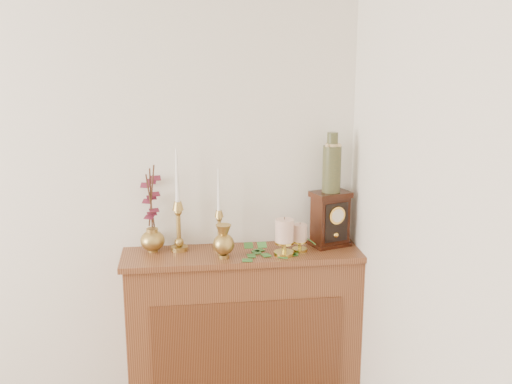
{
  "coord_description": "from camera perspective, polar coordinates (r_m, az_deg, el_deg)",
  "views": [
    {
      "loc": [
        1.09,
        -0.79,
        1.95
      ],
      "look_at": [
        1.46,
        2.05,
        1.25
      ],
      "focal_mm": 42.0,
      "sensor_mm": 36.0,
      "label": 1
    }
  ],
  "objects": [
    {
      "name": "mantel_clock",
      "position": [
        3.16,
        7.1,
        -2.6
      ],
      "size": [
        0.23,
        0.19,
        0.29
      ],
      "rotation": [
        0.0,
        0.0,
        0.33
      ],
      "color": "#34150A",
      "rests_on": "console_shelf"
    },
    {
      "name": "ginger_jar",
      "position": [
        3.1,
        -9.9,
        -1.78
      ],
      "size": [
        0.19,
        0.2,
        0.46
      ],
      "rotation": [
        0.0,
        0.0,
        -0.05
      ],
      "color": "tan",
      "rests_on": "console_shelf"
    },
    {
      "name": "ceramic_vase",
      "position": [
        3.09,
        7.23,
        2.52
      ],
      "size": [
        0.1,
        0.1,
        0.31
      ],
      "rotation": [
        0.0,
        0.0,
        0.33
      ],
      "color": "#193325",
      "rests_on": "mantel_clock"
    },
    {
      "name": "pillar_candle_left",
      "position": [
        3.0,
        2.71,
        -4.14
      ],
      "size": [
        0.1,
        0.1,
        0.2
      ],
      "rotation": [
        0.0,
        0.0,
        -0.42
      ],
      "color": "gold",
      "rests_on": "console_shelf"
    },
    {
      "name": "pillar_candle_right",
      "position": [
        3.07,
        4.2,
        -4.21
      ],
      "size": [
        0.08,
        0.08,
        0.15
      ],
      "rotation": [
        0.0,
        0.0,
        0.32
      ],
      "color": "gold",
      "rests_on": "console_shelf"
    },
    {
      "name": "candlestick_center",
      "position": [
        3.08,
        -3.53,
        -2.98
      ],
      "size": [
        0.07,
        0.07,
        0.42
      ],
      "rotation": [
        0.0,
        0.0,
        0.22
      ],
      "color": "tan",
      "rests_on": "console_shelf"
    },
    {
      "name": "console_shelf",
      "position": [
        3.27,
        -1.13,
        -13.88
      ],
      "size": [
        1.24,
        0.34,
        0.93
      ],
      "color": "brown",
      "rests_on": "ground"
    },
    {
      "name": "ivy_garland",
      "position": [
        3.03,
        2.84,
        -5.72
      ],
      "size": [
        0.4,
        0.21,
        0.08
      ],
      "rotation": [
        0.0,
        0.0,
        0.18
      ],
      "color": "#326B28",
      "rests_on": "console_shelf"
    },
    {
      "name": "bud_vase",
      "position": [
        2.97,
        -3.1,
        -4.75
      ],
      "size": [
        0.11,
        0.11,
        0.17
      ],
      "rotation": [
        0.0,
        0.0,
        0.2
      ],
      "color": "tan",
      "rests_on": "console_shelf"
    },
    {
      "name": "candlestick_left",
      "position": [
        3.07,
        -7.41,
        -2.46
      ],
      "size": [
        0.09,
        0.09,
        0.53
      ],
      "rotation": [
        0.0,
        0.0,
        0.32
      ],
      "color": "tan",
      "rests_on": "console_shelf"
    }
  ]
}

